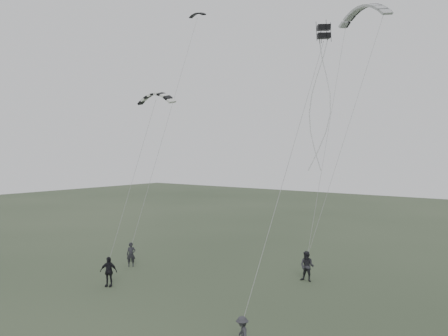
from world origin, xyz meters
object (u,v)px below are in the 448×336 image
Objects in this scene: kite_dark_small at (197,13)px; kite_striped at (156,94)px; flyer_right at (307,266)px; flyer_far at (242,334)px; kite_box at (324,32)px; kite_pale_large at (364,6)px; flyer_left at (131,254)px; flyer_center at (109,271)px.

kite_dark_small reaches higher than kite_striped.
flyer_right is 22.72m from kite_dark_small.
kite_dark_small is (-13.99, 13.70, 19.50)m from flyer_far.
kite_box is (2.80, -3.99, 13.84)m from flyer_right.
flyer_far is at bearing -70.52° from kite_pale_large.
flyer_right is at bearing 92.71° from kite_box.
flyer_left is at bearing -158.65° from flyer_far.
kite_striped is at bearing -162.64° from flyer_far.
kite_striped reaches higher than flyer_center.
flyer_center reaches higher than flyer_far.
flyer_center is 19.10m from kite_box.
flyer_center is 2.59× the size of kite_box.
kite_dark_small is at bearing 162.72° from flyer_right.
flyer_right is 0.51× the size of kite_pale_large.
kite_pale_large is (11.75, 12.36, 17.45)m from flyer_center.
kite_pale_large reaches higher than flyer_far.
kite_box reaches higher than flyer_center.
flyer_center is at bearing -142.19° from flyer_right.
flyer_left is 12.86m from flyer_right.
kite_striped is at bearing 151.59° from kite_box.
kite_dark_small is at bearing 98.43° from kite_striped.
flyer_right is at bearing -13.95° from kite_dark_small.
flyer_center is 12.06m from flyer_far.
flyer_center is at bearing -110.40° from kite_striped.
kite_box is at bearing -58.66° from flyer_right.
kite_striped is (2.75, -7.62, -7.84)m from kite_dark_small.
flyer_left is at bearing 160.50° from kite_striped.
kite_dark_small reaches higher than flyer_far.
flyer_far is 0.38× the size of kite_pale_large.
flyer_center is at bearing -145.85° from flyer_far.
flyer_center is (2.56, -4.09, 0.05)m from flyer_left.
flyer_far is 2.07× the size of kite_box.
flyer_far is at bearing -44.76° from kite_dark_small.
flyer_left is 4.83m from flyer_center.
kite_dark_small is 0.56× the size of kite_striped.
kite_box is (11.76, 0.81, 2.41)m from kite_striped.
flyer_left reaches higher than flyer_far.
flyer_far is 27.63m from kite_dark_small.
flyer_right is 11.10m from flyer_far.
flyer_far is (14.37, -6.52, -0.14)m from flyer_left.
kite_dark_small reaches higher than flyer_right.
flyer_center is at bearing 167.53° from kite_box.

